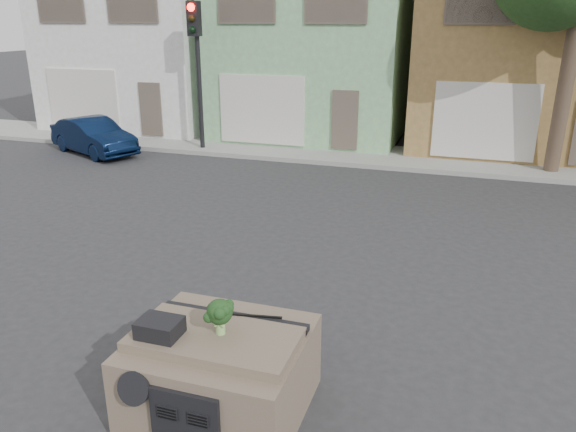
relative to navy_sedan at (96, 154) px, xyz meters
The scene contains 12 objects.
ground_plane 12.83m from the navy_sedan, 39.14° to the right, with size 120.00×120.00×0.00m, color #303033.
sidewalk 10.24m from the navy_sedan, 13.56° to the left, with size 40.00×3.00×0.15m, color gray.
townhouse_white 7.50m from the navy_sedan, 99.31° to the left, with size 7.20×8.20×7.55m, color white.
townhouse_mint 9.84m from the navy_sedan, 44.78° to the left, with size 7.20×8.20×7.55m, color #87BE86.
townhouse_tan 15.81m from the navy_sedan, 24.65° to the left, with size 7.20×8.20×7.55m, color olive.
navy_sedan is the anchor object (origin of this frame).
traffic_signal 4.51m from the navy_sedan, 22.09° to the left, with size 0.40×0.40×5.10m, color black.
tree_near 15.64m from the navy_sedan, ahead, with size 4.40×4.00×8.50m, color #203F19.
car_dashboard 14.92m from the navy_sedan, 48.12° to the right, with size 2.00×1.80×1.12m, color #6D5D4B.
instrument_hump 14.85m from the navy_sedan, 50.70° to the right, with size 0.48×0.38×0.20m, color black.
wiper_arm 14.86m from the navy_sedan, 46.34° to the right, with size 0.70×0.03×0.02m, color black.
broccoli 15.08m from the navy_sedan, 48.20° to the right, with size 0.36×0.36×0.44m, color #173314.
Camera 1 is at (2.55, -8.21, 4.56)m, focal length 35.00 mm.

